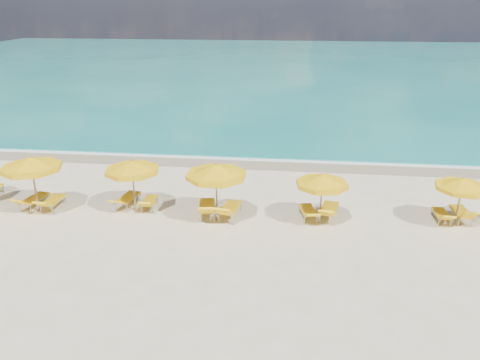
# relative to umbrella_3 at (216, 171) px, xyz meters

# --- Properties ---
(ground_plane) EXTENTS (120.00, 120.00, 0.00)m
(ground_plane) POSITION_rel_umbrella_3_xyz_m (0.78, 0.10, -2.15)
(ground_plane) COLOR beige
(ocean) EXTENTS (120.00, 80.00, 0.30)m
(ocean) POSITION_rel_umbrella_3_xyz_m (0.78, 48.10, -2.15)
(ocean) COLOR #157970
(ocean) RESTS_ON ground
(wet_sand_band) EXTENTS (120.00, 2.60, 0.01)m
(wet_sand_band) POSITION_rel_umbrella_3_xyz_m (0.78, 7.50, -2.15)
(wet_sand_band) COLOR tan
(wet_sand_band) RESTS_ON ground
(foam_line) EXTENTS (120.00, 1.20, 0.03)m
(foam_line) POSITION_rel_umbrella_3_xyz_m (0.78, 8.30, -2.15)
(foam_line) COLOR white
(foam_line) RESTS_ON ground
(whitecap_near) EXTENTS (14.00, 0.36, 0.05)m
(whitecap_near) POSITION_rel_umbrella_3_xyz_m (-5.22, 17.10, -2.15)
(whitecap_near) COLOR white
(whitecap_near) RESTS_ON ground
(whitecap_far) EXTENTS (18.00, 0.30, 0.05)m
(whitecap_far) POSITION_rel_umbrella_3_xyz_m (8.78, 24.10, -2.15)
(whitecap_far) COLOR white
(whitecap_far) RESTS_ON ground
(umbrella_1) EXTENTS (2.72, 2.72, 2.53)m
(umbrella_1) POSITION_rel_umbrella_3_xyz_m (-7.83, -0.04, 0.01)
(umbrella_1) COLOR #9F7C4F
(umbrella_1) RESTS_ON ground
(umbrella_2) EXTENTS (2.69, 2.69, 2.35)m
(umbrella_2) POSITION_rel_umbrella_3_xyz_m (-3.67, 0.51, -0.15)
(umbrella_2) COLOR #9F7C4F
(umbrella_2) RESTS_ON ground
(umbrella_3) EXTENTS (3.31, 3.31, 2.52)m
(umbrella_3) POSITION_rel_umbrella_3_xyz_m (0.00, 0.00, 0.00)
(umbrella_3) COLOR #9F7C4F
(umbrella_3) RESTS_ON ground
(umbrella_4) EXTENTS (2.62, 2.62, 2.16)m
(umbrella_4) POSITION_rel_umbrella_3_xyz_m (4.23, 0.26, -0.31)
(umbrella_4) COLOR #9F7C4F
(umbrella_4) RESTS_ON ground
(umbrella_5) EXTENTS (2.44, 2.44, 2.10)m
(umbrella_5) POSITION_rel_umbrella_3_xyz_m (9.70, 0.62, -0.36)
(umbrella_5) COLOR #9F7C4F
(umbrella_5) RESTS_ON ground
(lounger_1_left) EXTENTS (0.96, 1.93, 0.81)m
(lounger_1_left) POSITION_rel_umbrella_3_xyz_m (-8.23, 0.36, -1.92)
(lounger_1_left) COLOR #A5A8AD
(lounger_1_left) RESTS_ON ground
(lounger_1_right) EXTENTS (0.62, 1.79, 0.79)m
(lounger_1_right) POSITION_rel_umbrella_3_xyz_m (-7.33, 0.28, -1.93)
(lounger_1_right) COLOR #A5A8AD
(lounger_1_right) RESTS_ON ground
(lounger_2_left) EXTENTS (0.88, 1.94, 0.71)m
(lounger_2_left) POSITION_rel_umbrella_3_xyz_m (-4.17, 0.96, -1.93)
(lounger_2_left) COLOR #A5A8AD
(lounger_2_left) RESTS_ON ground
(lounger_2_right) EXTENTS (0.66, 1.64, 0.72)m
(lounger_2_right) POSITION_rel_umbrella_3_xyz_m (-3.13, 0.80, -1.95)
(lounger_2_right) COLOR #A5A8AD
(lounger_2_right) RESTS_ON ground
(lounger_3_left) EXTENTS (0.99, 2.07, 0.92)m
(lounger_3_left) POSITION_rel_umbrella_3_xyz_m (-0.49, 0.36, -1.90)
(lounger_3_left) COLOR #A5A8AD
(lounger_3_left) RESTS_ON ground
(lounger_3_right) EXTENTS (0.92, 2.02, 0.92)m
(lounger_3_right) POSITION_rel_umbrella_3_xyz_m (0.49, 0.30, -1.91)
(lounger_3_right) COLOR #A5A8AD
(lounger_3_right) RESTS_ON ground
(lounger_4_left) EXTENTS (0.89, 1.82, 0.71)m
(lounger_4_left) POSITION_rel_umbrella_3_xyz_m (3.76, 0.56, -1.94)
(lounger_4_left) COLOR #A5A8AD
(lounger_4_left) RESTS_ON ground
(lounger_4_right) EXTENTS (1.01, 2.03, 0.87)m
(lounger_4_right) POSITION_rel_umbrella_3_xyz_m (4.63, 0.70, -1.91)
(lounger_4_right) COLOR #A5A8AD
(lounger_4_right) RESTS_ON ground
(lounger_5_left) EXTENTS (0.57, 1.61, 0.70)m
(lounger_5_left) POSITION_rel_umbrella_3_xyz_m (9.22, 0.93, -1.95)
(lounger_5_left) COLOR #A5A8AD
(lounger_5_left) RESTS_ON ground
(lounger_5_right) EXTENTS (0.64, 1.75, 0.86)m
(lounger_5_right) POSITION_rel_umbrella_3_xyz_m (10.05, 1.10, -1.93)
(lounger_5_right) COLOR #A5A8AD
(lounger_5_right) RESTS_ON ground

